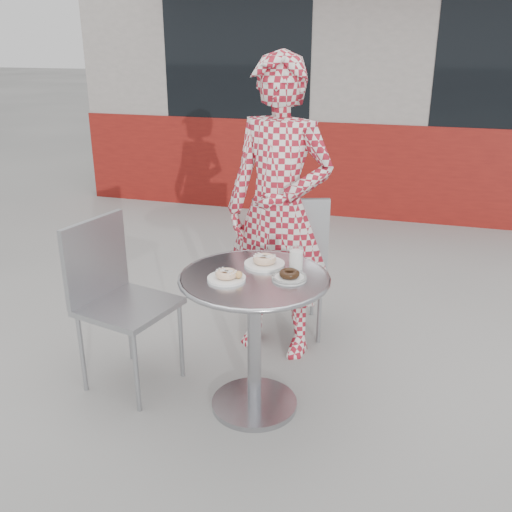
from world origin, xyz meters
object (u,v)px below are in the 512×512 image
(chair_far, at_px, (287,289))
(bistro_table, at_px, (254,310))
(seated_person, at_px, (279,211))
(plate_far, at_px, (264,261))
(plate_checker, at_px, (289,276))
(milk_cup, at_px, (296,259))
(plate_near, at_px, (227,276))
(chair_left, at_px, (130,337))

(chair_far, bearing_deg, bistro_table, 75.33)
(seated_person, height_order, plate_far, seated_person)
(plate_checker, bearing_deg, milk_cup, 88.98)
(seated_person, distance_m, plate_near, 0.74)
(seated_person, bearing_deg, plate_checker, -61.02)
(chair_far, bearing_deg, seated_person, 71.61)
(chair_far, height_order, plate_near, chair_far)
(plate_far, relative_size, milk_cup, 1.81)
(chair_far, height_order, plate_checker, chair_far)
(bistro_table, bearing_deg, seated_person, 93.79)
(chair_left, distance_m, seated_person, 1.10)
(plate_far, relative_size, plate_checker, 1.20)
(chair_left, bearing_deg, plate_far, -67.30)
(seated_person, distance_m, milk_cup, 0.55)
(chair_far, distance_m, chair_left, 1.09)
(chair_left, bearing_deg, milk_cup, -68.93)
(milk_cup, bearing_deg, chair_far, 106.17)
(seated_person, distance_m, plate_far, 0.52)
(chair_far, xyz_separation_m, milk_cup, (0.21, -0.73, 0.51))
(chair_far, distance_m, plate_near, 1.07)
(milk_cup, bearing_deg, seated_person, 113.35)
(plate_far, height_order, milk_cup, milk_cup)
(bistro_table, bearing_deg, milk_cup, 40.78)
(plate_checker, bearing_deg, bistro_table, -175.53)
(seated_person, bearing_deg, plate_far, -73.53)
(plate_far, bearing_deg, chair_far, 93.78)
(plate_near, relative_size, milk_cup, 1.62)
(plate_near, xyz_separation_m, milk_cup, (0.28, 0.23, 0.03))
(chair_left, relative_size, seated_person, 0.53)
(chair_left, distance_m, plate_far, 0.88)
(bistro_table, distance_m, plate_checker, 0.26)
(bistro_table, bearing_deg, plate_far, 86.11)
(plate_far, bearing_deg, milk_cup, 0.34)
(plate_near, relative_size, plate_checker, 1.08)
(bistro_table, height_order, chair_left, chair_left)
(chair_left, relative_size, plate_checker, 5.46)
(bistro_table, height_order, milk_cup, milk_cup)
(milk_cup, bearing_deg, bistro_table, -139.22)
(chair_far, relative_size, seated_person, 0.54)
(chair_far, distance_m, plate_far, 0.87)
(chair_far, bearing_deg, plate_checker, 86.42)
(plate_near, bearing_deg, milk_cup, 38.57)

